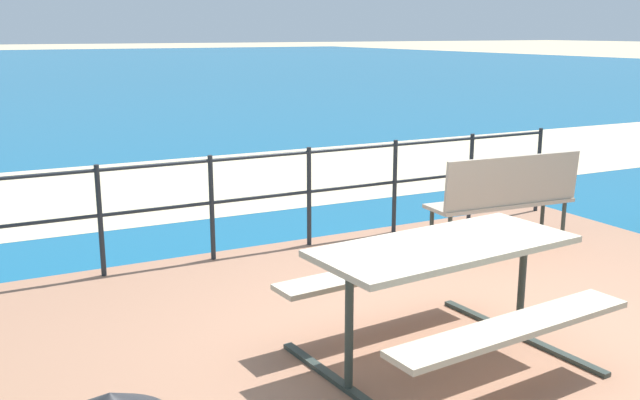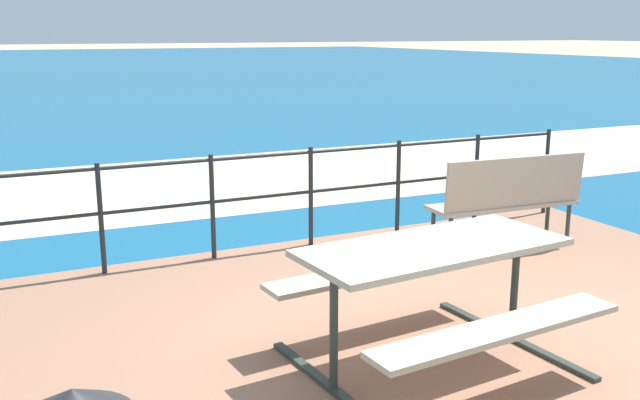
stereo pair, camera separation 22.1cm
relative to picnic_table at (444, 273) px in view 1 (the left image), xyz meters
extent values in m
plane|color=tan|center=(0.42, 0.27, -0.65)|extent=(240.00, 240.00, 0.00)
cube|color=#996B51|center=(0.42, 0.27, -0.62)|extent=(6.40, 5.20, 0.06)
cube|color=#145B84|center=(0.42, 40.27, -0.65)|extent=(90.00, 90.00, 0.01)
cube|color=beige|center=(0.42, 6.25, -0.64)|extent=(54.06, 4.85, 0.01)
cube|color=#BCAD93|center=(0.00, 0.00, 0.18)|extent=(1.71, 0.85, 0.04)
cube|color=#BCAD93|center=(0.05, -0.58, -0.14)|extent=(1.67, 0.40, 0.04)
cube|color=#BCAD93|center=(-0.05, 0.58, -0.14)|extent=(1.67, 0.40, 0.04)
cylinder|color=#2D3833|center=(-0.70, -0.06, -0.21)|extent=(0.05, 0.05, 0.77)
cube|color=#2D3833|center=(-0.70, -0.06, -0.58)|extent=(0.18, 1.42, 0.03)
cylinder|color=#2D3833|center=(0.70, 0.06, -0.21)|extent=(0.05, 0.05, 0.77)
cube|color=#2D3833|center=(0.70, 0.06, -0.58)|extent=(0.18, 1.42, 0.03)
cube|color=tan|center=(2.00, 1.76, -0.15)|extent=(1.51, 0.49, 0.04)
cube|color=tan|center=(1.99, 1.58, 0.10)|extent=(1.48, 0.15, 0.46)
cylinder|color=#2D3833|center=(2.67, 1.86, -0.37)|extent=(0.04, 0.04, 0.44)
cylinder|color=#2D3833|center=(2.65, 1.56, -0.37)|extent=(0.04, 0.04, 0.44)
cylinder|color=#2D3833|center=(1.35, 1.95, -0.37)|extent=(0.04, 0.04, 0.44)
cylinder|color=#2D3833|center=(1.33, 1.65, -0.37)|extent=(0.04, 0.04, 0.44)
cylinder|color=#1E2328|center=(-1.55, 2.67, -0.11)|extent=(0.04, 0.04, 0.96)
cylinder|color=#1E2328|center=(-0.57, 2.67, -0.11)|extent=(0.04, 0.04, 0.96)
cylinder|color=#1E2328|center=(0.42, 2.67, -0.11)|extent=(0.04, 0.04, 0.96)
cylinder|color=#1E2328|center=(1.40, 2.67, -0.11)|extent=(0.04, 0.04, 0.96)
cylinder|color=#1E2328|center=(2.38, 2.67, -0.11)|extent=(0.04, 0.04, 0.96)
cylinder|color=#1E2328|center=(3.37, 2.67, -0.11)|extent=(0.04, 0.04, 0.96)
cylinder|color=#1E2328|center=(0.42, 2.67, 0.33)|extent=(5.90, 0.03, 0.03)
cylinder|color=#1E2328|center=(0.42, 2.67, -0.06)|extent=(5.90, 0.03, 0.03)
camera|label=1|loc=(-2.61, -3.35, 1.45)|focal=40.32mm
camera|label=2|loc=(-2.41, -3.45, 1.45)|focal=40.32mm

